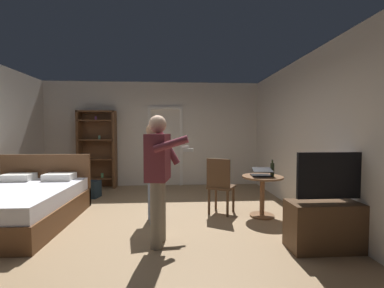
# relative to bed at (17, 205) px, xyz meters

# --- Properties ---
(ground_plane) EXTENTS (6.59, 6.59, 0.00)m
(ground_plane) POSITION_rel_bed_xyz_m (1.90, -0.20, -0.30)
(ground_plane) COLOR #997A56
(wall_back) EXTENTS (5.93, 0.12, 2.78)m
(wall_back) POSITION_rel_bed_xyz_m (1.90, 2.86, 1.09)
(wall_back) COLOR silver
(wall_back) RESTS_ON ground_plane
(wall_right) EXTENTS (0.12, 6.24, 2.78)m
(wall_right) POSITION_rel_bed_xyz_m (4.81, -0.20, 1.09)
(wall_right) COLOR silver
(wall_right) RESTS_ON ground_plane
(doorway_frame) EXTENTS (0.93, 0.08, 2.13)m
(doorway_frame) POSITION_rel_bed_xyz_m (2.23, 2.78, 0.92)
(doorway_frame) COLOR white
(doorway_frame) RESTS_ON ground_plane
(bed) EXTENTS (1.65, 2.09, 1.02)m
(bed) POSITION_rel_bed_xyz_m (0.00, 0.00, 0.00)
(bed) COLOR brown
(bed) RESTS_ON ground_plane
(bookshelf) EXTENTS (0.95, 0.32, 1.99)m
(bookshelf) POSITION_rel_bed_xyz_m (0.47, 2.64, 0.77)
(bookshelf) COLOR brown
(bookshelf) RESTS_ON ground_plane
(tv_flatscreen) EXTENTS (1.13, 0.40, 1.21)m
(tv_flatscreen) POSITION_rel_bed_xyz_m (4.45, -1.16, 0.06)
(tv_flatscreen) COLOR #4C331E
(tv_flatscreen) RESTS_ON ground_plane
(side_table) EXTENTS (0.69, 0.69, 0.70)m
(side_table) POSITION_rel_bed_xyz_m (3.98, 0.10, 0.17)
(side_table) COLOR brown
(side_table) RESTS_ON ground_plane
(laptop) EXTENTS (0.35, 0.36, 0.16)m
(laptop) POSITION_rel_bed_xyz_m (3.94, 0.06, 0.45)
(laptop) COLOR black
(laptop) RESTS_ON side_table
(bottle_on_table) EXTENTS (0.06, 0.06, 0.29)m
(bottle_on_table) POSITION_rel_bed_xyz_m (4.12, 0.02, 0.52)
(bottle_on_table) COLOR black
(bottle_on_table) RESTS_ON side_table
(wooden_chair) EXTENTS (0.57, 0.57, 0.99)m
(wooden_chair) POSITION_rel_bed_xyz_m (3.28, 0.28, 0.24)
(wooden_chair) COLOR #4C331E
(wooden_chair) RESTS_ON ground_plane
(person_blue_shirt) EXTENTS (0.60, 0.63, 1.67)m
(person_blue_shirt) POSITION_rel_bed_xyz_m (2.28, -0.87, 0.66)
(person_blue_shirt) COLOR gray
(person_blue_shirt) RESTS_ON ground_plane
(person_striped_shirt) EXTENTS (0.74, 0.63, 1.59)m
(person_striped_shirt) POSITION_rel_bed_xyz_m (2.14, -0.03, 0.62)
(person_striped_shirt) COLOR slate
(person_striped_shirt) RESTS_ON ground_plane
(suitcase_dark) EXTENTS (0.52, 0.40, 0.37)m
(suitcase_dark) POSITION_rel_bed_xyz_m (0.57, 1.61, -0.12)
(suitcase_dark) COLOR #1E2D38
(suitcase_dark) RESTS_ON ground_plane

